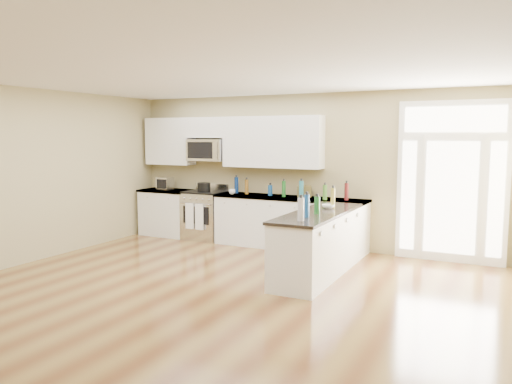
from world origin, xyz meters
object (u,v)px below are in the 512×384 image
(peninsula_cabinet, at_px, (318,246))
(kitchen_range, at_px, (205,215))
(stockpot, at_px, (204,187))
(toaster_oven, at_px, (165,183))

(peninsula_cabinet, distance_m, kitchen_range, 3.24)
(peninsula_cabinet, bearing_deg, stockpot, 154.38)
(peninsula_cabinet, xyz_separation_m, kitchen_range, (-2.89, 1.45, 0.04))
(stockpot, distance_m, toaster_oven, 1.00)
(stockpot, xyz_separation_m, toaster_oven, (-1.00, 0.08, 0.02))
(kitchen_range, relative_size, toaster_oven, 3.66)
(kitchen_range, height_order, toaster_oven, toaster_oven)
(peninsula_cabinet, bearing_deg, toaster_oven, 159.41)
(peninsula_cabinet, height_order, stockpot, stockpot)
(kitchen_range, height_order, stockpot, stockpot)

